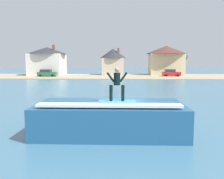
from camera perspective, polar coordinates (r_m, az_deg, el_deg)
ground_plane at (r=14.01m, az=1.83°, el=-9.11°), size 260.00×260.00×0.00m
wave_crest at (r=13.02m, az=-0.43°, el=-6.52°), size 7.65×3.92×1.78m
surfboard at (r=12.20m, az=1.21°, el=-2.77°), size 1.85×0.52×0.06m
surfer at (r=12.06m, az=1.16°, el=1.72°), size 1.04×0.32×1.67m
shoreline_bank at (r=61.31m, az=1.97°, el=3.11°), size 120.00×20.21×0.15m
car_near_shore at (r=61.55m, az=-14.92°, el=3.72°), size 4.55×2.23×1.86m
car_far_shore at (r=62.15m, az=13.58°, el=3.78°), size 4.39×2.18×1.86m
house_with_chimney at (r=67.49m, az=-14.85°, el=6.61°), size 10.48×10.48×8.02m
house_gabled_white at (r=68.62m, az=12.50°, el=7.09°), size 11.05×11.05×7.98m
house_small_cottage at (r=66.88m, az=0.24°, el=6.77°), size 7.14×7.14×7.33m
tree_tall_bare at (r=72.26m, az=16.50°, el=7.19°), size 2.01×2.01×6.07m
tree_short_bushy at (r=68.69m, az=14.08°, el=6.35°), size 2.05×2.05×4.97m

